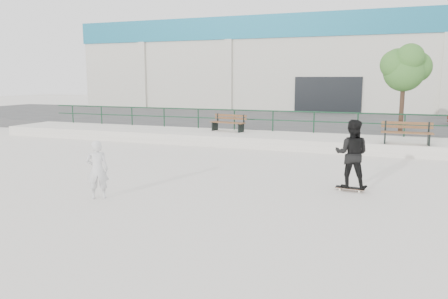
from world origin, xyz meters
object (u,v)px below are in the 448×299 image
at_px(skateboard, 350,188).
at_px(seated_skater, 97,170).
at_px(bench_right, 407,133).
at_px(standing_skater, 352,154).
at_px(tree, 405,67).
at_px(bench_left, 228,123).

height_order(skateboard, seated_skater, seated_skater).
height_order(bench_right, skateboard, bench_right).
height_order(standing_skater, seated_skater, standing_skater).
height_order(tree, seated_skater, tree).
relative_size(tree, standing_skater, 2.20).
height_order(tree, standing_skater, tree).
bearing_deg(tree, bench_left, -165.47).
relative_size(bench_right, standing_skater, 1.02).
xyz_separation_m(bench_left, bench_right, (8.06, -1.59, 0.02)).
xyz_separation_m(bench_left, skateboard, (6.41, -7.94, -0.84)).
bearing_deg(standing_skater, bench_left, -49.10).
xyz_separation_m(bench_right, skateboard, (-1.65, -6.35, -0.87)).
bearing_deg(bench_right, bench_left, 168.58).
distance_m(bench_right, tree, 4.52).
xyz_separation_m(standing_skater, seated_skater, (-6.05, -3.07, -0.28)).
bearing_deg(bench_left, skateboard, -39.11).
bearing_deg(standing_skater, tree, -96.86).
height_order(bench_left, standing_skater, standing_skater).
bearing_deg(standing_skater, seated_skater, 28.92).
distance_m(tree, skateboard, 10.73).
relative_size(bench_right, seated_skater, 1.26).
distance_m(skateboard, seated_skater, 6.82).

